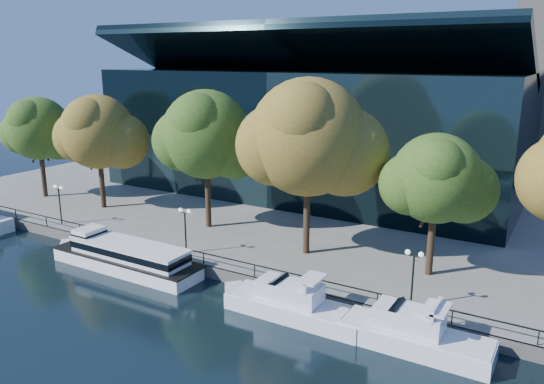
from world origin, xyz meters
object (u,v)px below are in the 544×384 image
Objects in this scene: tour_boat at (122,255)px; tree_3 at (310,140)px; cruiser_near at (290,302)px; tree_1 at (99,134)px; tree_4 at (437,181)px; lamp_0 at (59,195)px; tree_2 at (207,136)px; lamp_2 at (413,265)px; cruiser_far at (408,332)px; lamp_1 at (185,220)px; tree_0 at (39,130)px.

tree_3 is (13.20, 8.99, 9.70)m from tour_boat.
tree_1 is (-29.67, 10.29, 8.42)m from cruiser_near.
lamp_0 is (-36.03, -6.08, -4.63)m from tree_4.
tree_2 is at bearing 1.79° from tree_1.
tree_1 is at bearing 160.86° from cruiser_near.
tree_1 is 38.02m from lamp_2.
cruiser_far is 37.54m from lamp_0.
tree_3 is (-11.61, 9.10, 9.89)m from cruiser_far.
lamp_1 is at bearing -162.78° from tree_4.
tour_boat is at bearing -157.55° from tree_4.
tree_4 is 36.83m from lamp_0.
lamp_0 and lamp_1 have the same top height.
tree_0 is 24.51m from tree_2.
tree_3 is at bearing -1.37° from tree_0.
lamp_0 is at bearing 180.00° from lamp_1.
tree_2 reaches higher than tree_4.
tree_2 is at bearing 172.42° from tree_3.
tree_2 reaches higher than tree_0.
tree_4 is (10.40, 0.77, -2.36)m from tree_3.
tree_3 is at bearing 34.24° from tour_boat.
tree_2 reaches higher than lamp_0.
cruiser_near is at bearing -0.65° from tour_boat.
tree_3 is (26.43, -1.12, 1.54)m from tree_1.
lamp_2 is (36.27, 0.00, 0.00)m from lamp_0.
tree_1 reaches higher than lamp_0.
tree_1 is at bearing 142.61° from tour_boat.
tour_boat is 16.44m from cruiser_near.
tree_1 is at bearing 97.14° from lamp_0.
lamp_2 is at bearing -87.72° from tree_4.
tree_3 is (-3.24, 9.17, 9.96)m from cruiser_near.
lamp_2 is (23.85, 3.67, 2.71)m from tour_boat.
lamp_0 is at bearing -29.99° from tree_0.
tree_3 reaches higher than lamp_1.
lamp_1 is (-12.45, 3.86, 2.97)m from cruiser_near.
cruiser_near is at bearing -179.51° from cruiser_far.
tree_2 is 3.39× the size of lamp_1.
cruiser_near is 14.42m from tree_4.
tree_0 reaches higher than cruiser_near.
lamp_0 is at bearing -168.29° from tree_3.
lamp_1 is (16.41, 0.00, 0.00)m from lamp_0.
tree_2 is at bearing 155.53° from cruiser_far.
lamp_0 is (-25.62, -5.31, -6.99)m from tree_3.
cruiser_near reaches higher than tour_boat.
lamp_2 is at bearing -9.85° from tree_1.
tree_3 reaches higher than cruiser_near.
lamp_2 reaches higher than cruiser_far.
lamp_2 is at bearing 0.00° from lamp_1.
lamp_2 is (10.64, -5.31, -6.99)m from tree_3.
tree_1 is at bearing 159.50° from lamp_1.
lamp_0 is (-12.42, 3.67, 2.71)m from tour_boat.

